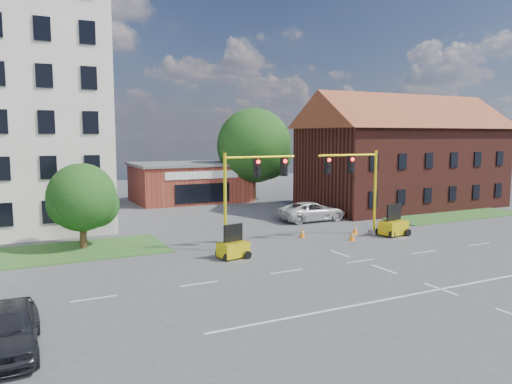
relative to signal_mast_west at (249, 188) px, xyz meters
The scene contains 17 objects.
ground 8.38m from the signal_mast_west, 54.01° to the right, with size 120.00×120.00×0.00m, color #444446.
grass_verge_ne 22.89m from the signal_mast_west, ahead, with size 14.00×4.00×0.08m, color #2C5B22.
lane_markings 10.73m from the signal_mast_west, 64.17° to the right, with size 60.00×36.00×0.01m, color silver, non-canonical shape.
brick_shop 24.44m from the signal_mast_west, 79.71° to the left, with size 12.40×8.40×4.30m.
townhouse_row 24.57m from the signal_mast_west, 24.11° to the left, with size 21.00×11.00×11.50m.
tree_large 23.99m from the signal_mast_west, 61.85° to the left, with size 8.69×8.27×10.31m.
tree_nw_front 10.50m from the signal_mast_west, 154.08° to the left, with size 4.58×4.36×5.54m.
signal_mast_west is the anchor object (origin of this frame).
signal_mast_east 8.71m from the signal_mast_west, ahead, with size 5.30×0.60×6.20m.
trailer_west 4.33m from the signal_mast_west, 135.19° to the right, with size 1.92×1.49×1.96m.
trailer_east 11.76m from the signal_mast_west, ahead, with size 2.14×1.62×2.21m.
cone_a 3.69m from the signal_mast_west, behind, with size 0.40×0.40×0.70m.
cone_b 6.19m from the signal_mast_west, 14.63° to the left, with size 0.40×0.40×0.70m.
cone_c 8.35m from the signal_mast_west, ahead, with size 0.40×0.40×0.70m.
cone_d 9.75m from the signal_mast_west, ahead, with size 0.40×0.40×0.70m.
pickup_white 12.07m from the signal_mast_west, 36.30° to the left, with size 2.70×5.87×1.63m, color silver.
sedan_dark 17.87m from the signal_mast_west, 143.19° to the right, with size 1.95×4.85×1.65m, color black.
Camera 1 is at (-18.25, -22.64, 7.28)m, focal length 35.00 mm.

